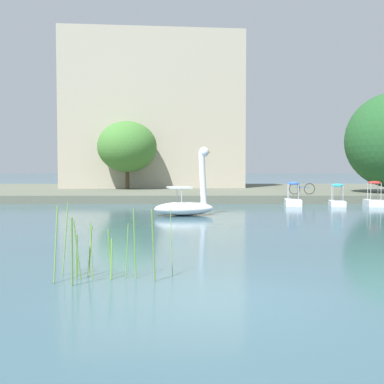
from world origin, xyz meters
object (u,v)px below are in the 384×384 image
object	(u,v)px
tree_sapling_by_fence	(127,147)
bicycle_parked	(302,189)
pedal_boat_cyan	(337,199)
pedal_boat_red	(374,199)
swan_boat	(186,204)
pedal_boat_blue	(293,199)

from	to	relation	value
tree_sapling_by_fence	bicycle_parked	world-z (taller)	tree_sapling_by_fence
pedal_boat_cyan	pedal_boat_red	distance (m)	2.27
pedal_boat_red	bicycle_parked	world-z (taller)	pedal_boat_red
swan_boat	tree_sapling_by_fence	distance (m)	18.95
pedal_boat_blue	bicycle_parked	bearing A→B (deg)	67.19
swan_boat	pedal_boat_blue	xyz separation A→B (m)	(6.66, 6.04, -0.16)
pedal_boat_red	tree_sapling_by_fence	world-z (taller)	tree_sapling_by_fence
pedal_boat_red	tree_sapling_by_fence	bearing A→B (deg)	144.03
bicycle_parked	pedal_boat_blue	bearing A→B (deg)	-112.81
swan_boat	pedal_boat_blue	world-z (taller)	swan_boat
swan_boat	pedal_boat_cyan	xyz separation A→B (m)	(9.35, 5.82, -0.17)
tree_sapling_by_fence	bicycle_parked	distance (m)	16.05
bicycle_parked	pedal_boat_cyan	bearing A→B (deg)	-68.78
pedal_boat_blue	pedal_boat_red	size ratio (longest dim) A/B	1.00
swan_boat	bicycle_parked	xyz separation A→B (m)	(8.01, 9.26, 0.35)
pedal_boat_red	bicycle_parked	size ratio (longest dim) A/B	1.13
pedal_boat_blue	pedal_boat_cyan	bearing A→B (deg)	-4.58
pedal_boat_cyan	bicycle_parked	size ratio (longest dim) A/B	1.02
tree_sapling_by_fence	bicycle_parked	bearing A→B (deg)	-33.28
pedal_boat_cyan	bicycle_parked	world-z (taller)	pedal_boat_cyan
swan_boat	pedal_boat_cyan	bearing A→B (deg)	31.92
swan_boat	pedal_boat_blue	distance (m)	8.99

